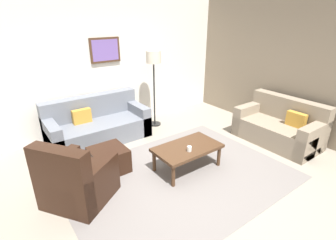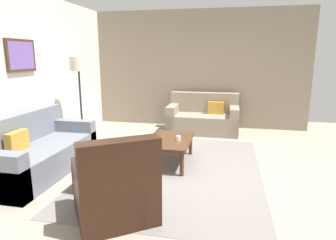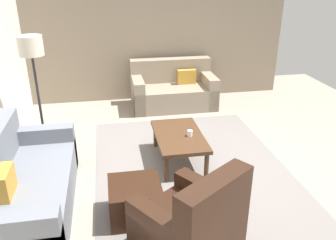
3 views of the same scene
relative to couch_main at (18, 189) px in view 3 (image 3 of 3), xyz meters
name	(u,v)px [view 3 (image 3 of 3)]	position (x,y,z in m)	size (l,w,h in m)	color
ground_plane	(192,169)	(0.52, -2.09, -0.30)	(8.00, 8.00, 0.00)	gray
stone_feature_panel	(157,29)	(3.52, -2.09, 1.10)	(0.12, 5.20, 2.80)	gray
area_rug	(192,169)	(0.52, -2.09, -0.29)	(3.45, 2.56, 0.01)	slate
couch_main	(18,189)	(0.00, 0.00, 0.00)	(1.98, 0.92, 0.88)	slate
couch_loveseat	(173,90)	(2.97, -2.30, 0.00)	(0.89, 1.59, 0.88)	gray
armchair_leather	(193,230)	(-0.98, -1.72, 0.01)	(1.11, 1.11, 0.95)	black
ottoman	(135,200)	(-0.30, -1.25, -0.10)	(0.56, 0.56, 0.40)	black
coffee_table	(179,138)	(0.79, -1.97, 0.06)	(1.10, 0.64, 0.41)	#472D1C
cup	(190,133)	(0.71, -2.10, 0.16)	(0.07, 0.07, 0.08)	white
lamp_standing	(32,59)	(1.38, -0.09, 1.11)	(0.32, 0.32, 1.71)	black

